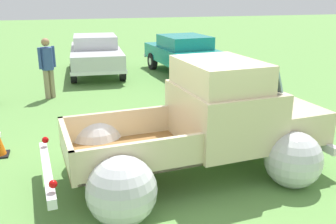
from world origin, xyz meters
The scene contains 5 objects.
ground_plane centered at (0.00, 0.00, 0.00)m, with size 80.00×80.00×0.00m, color #609347.
vintage_pickup_truck centered at (0.39, 0.03, 0.76)m, with size 4.76×3.07×1.96m.
show_car_0 centered at (-0.64, 8.74, 0.78)m, with size 2.06×4.29×1.43m.
show_car_1 centered at (2.56, 7.68, 0.78)m, with size 2.31×4.58×1.43m.
spectator_0 centered at (-2.29, 5.64, 0.99)m, with size 0.49×0.47×1.74m.
Camera 1 is at (-1.88, -5.42, 2.95)m, focal length 39.84 mm.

